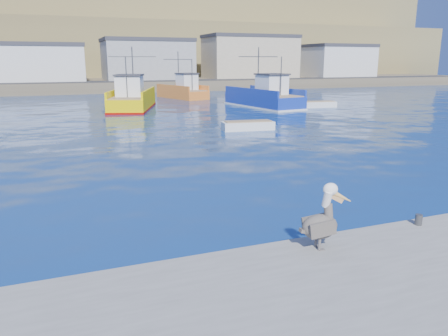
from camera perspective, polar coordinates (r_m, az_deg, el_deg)
name	(u,v)px	position (r m, az deg, el deg)	size (l,w,h in m)	color
ground	(266,216)	(14.46, 5.56, -6.24)	(260.00, 260.00, 0.00)	#072752
dock_bollards	(347,232)	(11.85, 15.75, -8.00)	(36.20, 0.20, 0.30)	#4C4C4C
far_shore	(74,44)	(121.52, -19.01, 15.05)	(200.00, 81.00, 24.00)	brown
trawler_yellow_b	(132,99)	(46.97, -11.89, 8.75)	(6.80, 11.12, 6.41)	#EACB00
trawler_blue	(265,98)	(48.28, 5.32, 9.12)	(5.28, 11.02, 6.42)	#16319C
boat_orange	(183,91)	(59.49, -5.35, 10.04)	(5.32, 8.96, 6.09)	orange
skiff_mid	(248,126)	(32.09, 3.14, 5.45)	(3.91, 1.79, 0.82)	silver
skiff_far	(271,100)	(54.24, 6.11, 8.84)	(1.71, 3.98, 0.84)	silver
skiff_extra	(318,105)	(48.84, 12.21, 8.06)	(3.93, 1.82, 0.82)	silver
pelican	(322,221)	(10.83, 12.65, -6.78)	(1.34, 0.65, 1.64)	#595451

